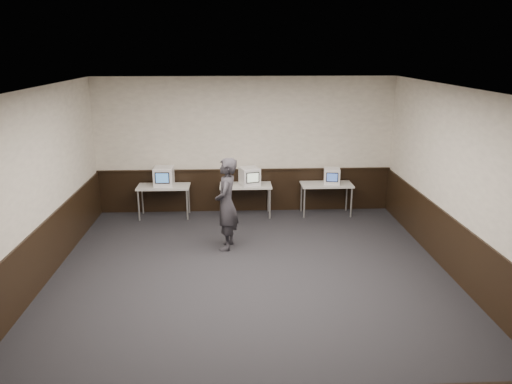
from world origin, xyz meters
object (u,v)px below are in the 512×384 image
desk_left (164,189)px  desk_center (246,188)px  emac_right (332,176)px  emac_center (250,176)px  desk_right (326,187)px  emac_left (164,176)px  person (226,204)px

desk_left → desk_center: size_ratio=1.00×
desk_left → emac_right: (3.92, 0.00, 0.25)m
desk_left → emac_center: (1.99, -0.02, 0.28)m
desk_center → emac_right: 2.03m
desk_right → emac_left: size_ratio=2.49×
emac_right → desk_center: bearing=-170.9°
emac_left → emac_right: size_ratio=1.09×
emac_center → emac_left: bearing=161.2°
desk_left → desk_right: 3.80m
person → desk_center: bearing=176.8°
desk_left → emac_left: emac_left is taller
desk_left → person: size_ratio=0.66×
desk_right → emac_center: (-1.81, -0.02, 0.28)m
desk_right → emac_center: size_ratio=2.23×
desk_center → desk_right: bearing=0.0°
desk_center → person: size_ratio=0.66×
desk_center → desk_right: 1.90m
desk_center → desk_right: size_ratio=1.00×
desk_right → emac_center: emac_center is taller
emac_center → emac_right: emac_center is taller
desk_left → person: 2.47m
desk_center → emac_center: bearing=-11.2°
person → desk_right: bearing=139.3°
desk_left → desk_center: (1.90, 0.00, 0.00)m
desk_center → emac_center: size_ratio=2.23×
emac_right → desk_right: bearing=-169.3°
desk_right → emac_right: bearing=1.7°
desk_center → emac_left: 1.91m
desk_left → emac_left: size_ratio=2.49×
desk_center → emac_center: (0.09, -0.02, 0.28)m
person → emac_left: bearing=-134.8°
desk_center → desk_right: same height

